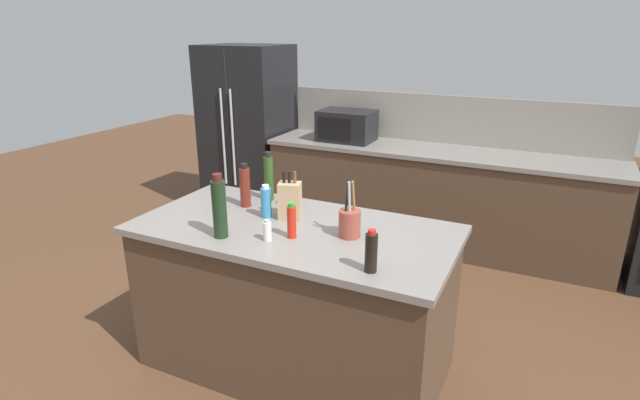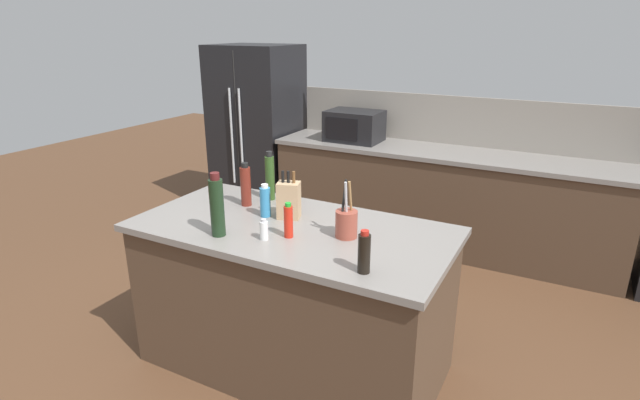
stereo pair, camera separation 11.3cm
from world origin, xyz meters
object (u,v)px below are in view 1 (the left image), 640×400
(salt_shaker, at_px, (267,231))
(microwave, at_px, (347,126))
(refrigerator, at_px, (248,131))
(vinegar_bottle, at_px, (245,186))
(hot_sauce_bottle, at_px, (292,221))
(wine_bottle, at_px, (219,208))
(knife_block, at_px, (290,200))
(utensil_crock, at_px, (350,222))
(olive_oil_bottle, at_px, (269,178))
(dish_soap_bottle, at_px, (266,202))
(soy_sauce_bottle, at_px, (371,252))
(spice_jar_paprika, at_px, (287,197))

(salt_shaker, bearing_deg, microwave, 103.05)
(refrigerator, distance_m, vinegar_bottle, 2.49)
(hot_sauce_bottle, distance_m, wine_bottle, 0.39)
(microwave, distance_m, knife_block, 2.15)
(microwave, bearing_deg, salt_shaker, -76.95)
(utensil_crock, xyz_separation_m, hot_sauce_bottle, (-0.28, -0.15, 0.01))
(hot_sauce_bottle, distance_m, olive_oil_bottle, 0.65)
(hot_sauce_bottle, height_order, wine_bottle, wine_bottle)
(dish_soap_bottle, relative_size, wine_bottle, 0.57)
(vinegar_bottle, relative_size, olive_oil_bottle, 0.86)
(dish_soap_bottle, distance_m, soy_sauce_bottle, 0.90)
(knife_block, xyz_separation_m, hot_sauce_bottle, (0.15, -0.25, -0.02))
(spice_jar_paprika, xyz_separation_m, olive_oil_bottle, (-0.15, 0.04, 0.10))
(refrigerator, height_order, salt_shaker, refrigerator)
(refrigerator, xyz_separation_m, vinegar_bottle, (1.36, -2.08, 0.15))
(refrigerator, height_order, wine_bottle, refrigerator)
(wine_bottle, xyz_separation_m, soy_sauce_bottle, (0.87, -0.03, -0.07))
(spice_jar_paprika, relative_size, wine_bottle, 0.30)
(utensil_crock, bearing_deg, refrigerator, 133.64)
(vinegar_bottle, relative_size, salt_shaker, 2.37)
(microwave, xyz_separation_m, spice_jar_paprika, (0.39, -1.89, -0.10))
(wine_bottle, relative_size, soy_sauce_bottle, 1.69)
(vinegar_bottle, relative_size, soy_sauce_bottle, 1.33)
(hot_sauce_bottle, xyz_separation_m, olive_oil_bottle, (-0.43, 0.48, 0.06))
(microwave, height_order, olive_oil_bottle, olive_oil_bottle)
(knife_block, bearing_deg, olive_oil_bottle, 122.75)
(soy_sauce_bottle, bearing_deg, salt_shaker, 171.25)
(salt_shaker, bearing_deg, hot_sauce_bottle, 42.75)
(vinegar_bottle, bearing_deg, soy_sauce_bottle, -25.76)
(utensil_crock, distance_m, salt_shaker, 0.45)
(refrigerator, xyz_separation_m, soy_sauce_bottle, (2.38, -2.58, 0.12))
(knife_block, xyz_separation_m, salt_shaker, (0.05, -0.34, -0.06))
(vinegar_bottle, xyz_separation_m, spice_jar_paprika, (0.23, 0.13, -0.08))
(knife_block, relative_size, vinegar_bottle, 1.04)
(microwave, relative_size, wine_bottle, 1.48)
(refrigerator, bearing_deg, spice_jar_paprika, -50.84)
(microwave, height_order, vinegar_bottle, microwave)
(utensil_crock, bearing_deg, salt_shaker, -147.46)
(microwave, distance_m, salt_shaker, 2.49)
(refrigerator, bearing_deg, utensil_crock, -46.36)
(olive_oil_bottle, bearing_deg, microwave, 97.09)
(utensil_crock, height_order, vinegar_bottle, utensil_crock)
(hot_sauce_bottle, bearing_deg, spice_jar_paprika, 121.94)
(hot_sauce_bottle, bearing_deg, vinegar_bottle, 148.53)
(spice_jar_paprika, bearing_deg, utensil_crock, -28.07)
(olive_oil_bottle, bearing_deg, wine_bottle, -83.02)
(spice_jar_paprika, relative_size, dish_soap_bottle, 0.54)
(knife_block, bearing_deg, salt_shaker, -99.93)
(knife_block, distance_m, wine_bottle, 0.46)
(microwave, bearing_deg, spice_jar_paprika, -78.48)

